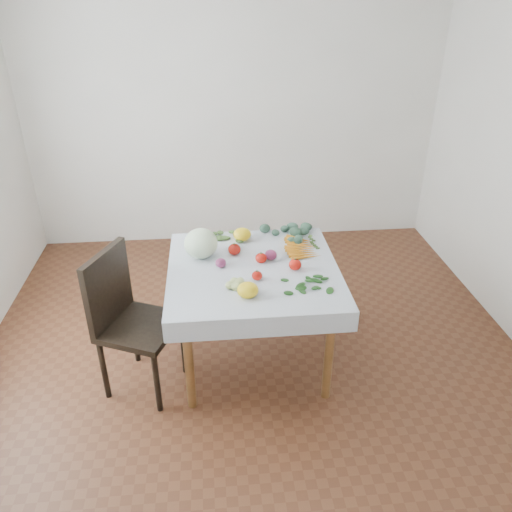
# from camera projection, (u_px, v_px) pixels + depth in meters

# --- Properties ---
(ground) EXTENTS (4.00, 4.00, 0.00)m
(ground) POSITION_uv_depth(u_px,v_px,m) (254.00, 356.00, 3.67)
(ground) COLOR #58301B
(back_wall) EXTENTS (4.00, 0.04, 2.70)m
(back_wall) POSITION_uv_depth(u_px,v_px,m) (234.00, 109.00, 4.76)
(back_wall) COLOR white
(back_wall) RESTS_ON ground
(table) EXTENTS (1.00, 1.00, 0.75)m
(table) POSITION_uv_depth(u_px,v_px,m) (253.00, 281.00, 3.36)
(table) COLOR brown
(table) RESTS_ON ground
(tablecloth) EXTENTS (1.12, 1.12, 0.01)m
(tablecloth) POSITION_uv_depth(u_px,v_px,m) (253.00, 268.00, 3.31)
(tablecloth) COLOR white
(tablecloth) RESTS_ON table
(chair) EXTENTS (0.59, 0.59, 0.99)m
(chair) POSITION_uv_depth(u_px,v_px,m) (127.00, 313.00, 3.18)
(chair) COLOR black
(chair) RESTS_ON ground
(cabbage) EXTENTS (0.30, 0.30, 0.21)m
(cabbage) POSITION_uv_depth(u_px,v_px,m) (201.00, 243.00, 3.39)
(cabbage) COLOR #E0F4CD
(cabbage) RESTS_ON tablecloth
(tomato_a) EXTENTS (0.11, 0.11, 0.08)m
(tomato_a) POSITION_uv_depth(u_px,v_px,m) (234.00, 249.00, 3.45)
(tomato_a) COLOR #AF140B
(tomato_a) RESTS_ON tablecloth
(tomato_b) EXTENTS (0.09, 0.09, 0.07)m
(tomato_b) POSITION_uv_depth(u_px,v_px,m) (261.00, 258.00, 3.35)
(tomato_b) COLOR #AF140B
(tomato_b) RESTS_ON tablecloth
(tomato_c) EXTENTS (0.09, 0.09, 0.06)m
(tomato_c) POSITION_uv_depth(u_px,v_px,m) (257.00, 276.00, 3.16)
(tomato_c) COLOR #AF140B
(tomato_c) RESTS_ON tablecloth
(tomato_d) EXTENTS (0.11, 0.11, 0.07)m
(tomato_d) POSITION_uv_depth(u_px,v_px,m) (295.00, 265.00, 3.27)
(tomato_d) COLOR #AF140B
(tomato_d) RESTS_ON tablecloth
(heirloom_back) EXTENTS (0.17, 0.17, 0.09)m
(heirloom_back) POSITION_uv_depth(u_px,v_px,m) (242.00, 234.00, 3.64)
(heirloom_back) COLOR yellow
(heirloom_back) RESTS_ON tablecloth
(heirloom_front) EXTENTS (0.13, 0.13, 0.09)m
(heirloom_front) POSITION_uv_depth(u_px,v_px,m) (248.00, 290.00, 2.98)
(heirloom_front) COLOR yellow
(heirloom_front) RESTS_ON tablecloth
(onion_a) EXTENTS (0.08, 0.08, 0.06)m
(onion_a) POSITION_uv_depth(u_px,v_px,m) (221.00, 263.00, 3.30)
(onion_a) COLOR maroon
(onion_a) RESTS_ON tablecloth
(onion_b) EXTENTS (0.10, 0.10, 0.07)m
(onion_b) POSITION_uv_depth(u_px,v_px,m) (271.00, 255.00, 3.39)
(onion_b) COLOR maroon
(onion_b) RESTS_ON tablecloth
(tomatillo_cluster) EXTENTS (0.16, 0.12, 0.05)m
(tomatillo_cluster) POSITION_uv_depth(u_px,v_px,m) (231.00, 284.00, 3.08)
(tomatillo_cluster) COLOR #BCC974
(tomatillo_cluster) RESTS_ON tablecloth
(carrot_bunch) EXTENTS (0.21, 0.37, 0.03)m
(carrot_bunch) POSITION_uv_depth(u_px,v_px,m) (301.00, 248.00, 3.52)
(carrot_bunch) COLOR orange
(carrot_bunch) RESTS_ON tablecloth
(kale_bunch) EXTENTS (0.33, 0.32, 0.05)m
(kale_bunch) POSITION_uv_depth(u_px,v_px,m) (288.00, 233.00, 3.71)
(kale_bunch) COLOR #3B614B
(kale_bunch) RESTS_ON tablecloth
(basil_bunch) EXTENTS (0.31, 0.22, 0.01)m
(basil_bunch) POSITION_uv_depth(u_px,v_px,m) (309.00, 286.00, 3.10)
(basil_bunch) COLOR #164817
(basil_bunch) RESTS_ON tablecloth
(dill_bunch) EXTENTS (0.23, 0.17, 0.02)m
(dill_bunch) POSITION_uv_depth(u_px,v_px,m) (225.00, 238.00, 3.67)
(dill_bunch) COLOR #4B6C31
(dill_bunch) RESTS_ON tablecloth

